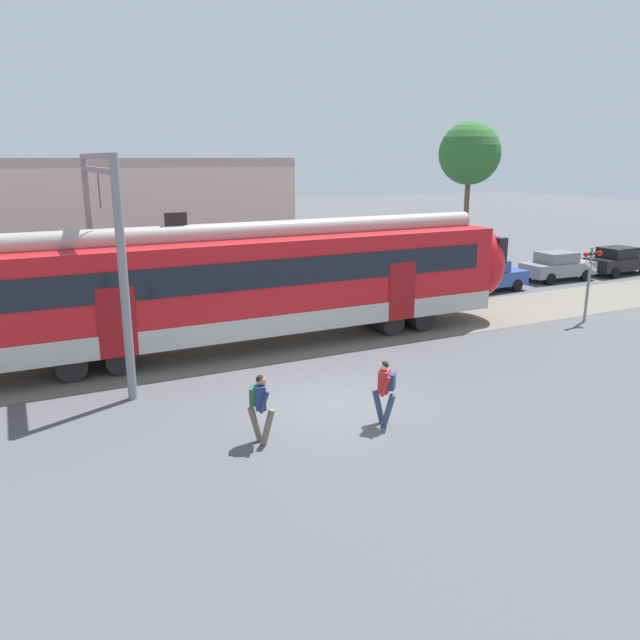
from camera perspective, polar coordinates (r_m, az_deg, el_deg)
The scene contains 10 objects.
ground_plane at distance 16.81m, azimuth 1.13°, elevation -7.79°, with size 160.00×160.00×0.00m, color #515156.
pedestrian_navy at distance 14.40m, azimuth -5.52°, elevation -7.56°, with size 0.58×0.64×1.67m.
pedestrian_red at distance 15.35m, azimuth 5.95°, elevation -6.13°, with size 0.50×0.68×1.67m.
parked_car_blue at distance 31.77m, azimuth 15.03°, elevation 3.93°, with size 4.08×1.92×1.54m.
parked_car_grey at distance 35.81m, azimuth 20.89°, elevation 4.64°, with size 4.04×1.84×1.54m.
parked_car_black at distance 39.09m, azimuth 25.59°, elevation 4.93°, with size 4.06×1.88×1.54m.
catenary_gantry at distance 20.10m, azimuth -19.26°, elevation 7.83°, with size 0.24×6.64×6.53m.
crossing_signal at distance 26.90m, azimuth 23.45°, elevation 4.01°, with size 0.96×0.22×3.00m.
background_building at distance 29.62m, azimuth -21.31°, elevation 7.44°, with size 18.74×5.00×9.20m.
street_tree_right at distance 40.29m, azimuth 13.51°, elevation 14.54°, with size 3.77×3.77×8.54m.
Camera 1 is at (-7.22, -13.75, 6.42)m, focal length 35.00 mm.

